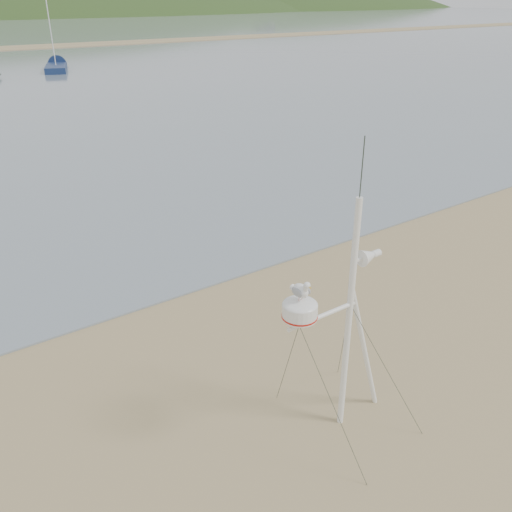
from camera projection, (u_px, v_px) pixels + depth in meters
ground at (173, 462)px, 7.53m from camera, size 560.00×560.00×0.00m
mast_rig at (344, 368)px, 7.73m from camera, size 1.94×2.07×4.38m
sailboat_blue_far at (57, 65)px, 47.81m from camera, size 3.82×6.92×6.73m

